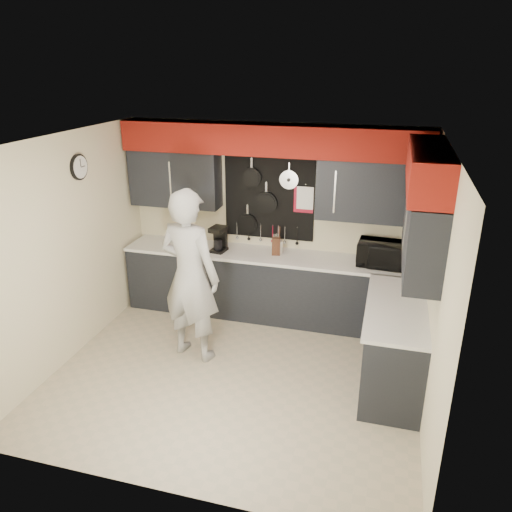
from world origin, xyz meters
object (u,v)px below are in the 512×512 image
(knife_block, at_px, (276,246))
(microwave, at_px, (381,254))
(utensil_crock, at_px, (278,247))
(person, at_px, (190,276))
(coffee_maker, at_px, (219,238))

(knife_block, bearing_deg, microwave, -12.93)
(microwave, xyz_separation_m, utensil_crock, (-1.34, 0.07, -0.07))
(microwave, distance_m, knife_block, 1.35)
(microwave, bearing_deg, knife_block, -177.21)
(knife_block, xyz_separation_m, person, (-0.73, -1.20, -0.01))
(microwave, xyz_separation_m, knife_block, (-1.35, 0.02, -0.04))
(coffee_maker, bearing_deg, knife_block, 13.34)
(microwave, height_order, utensil_crock, microwave)
(coffee_maker, distance_m, person, 1.14)
(microwave, relative_size, knife_block, 2.39)
(person, bearing_deg, coffee_maker, -74.95)
(coffee_maker, bearing_deg, microwave, 9.93)
(coffee_maker, relative_size, person, 0.17)
(coffee_maker, height_order, person, person)
(knife_block, bearing_deg, person, -133.35)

